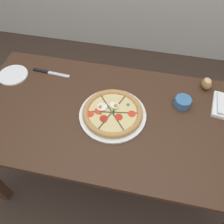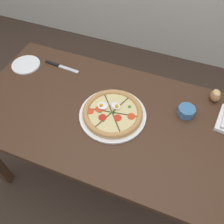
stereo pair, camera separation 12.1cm
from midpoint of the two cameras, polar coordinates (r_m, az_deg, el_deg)
name	(u,v)px [view 1 (the left image)]	position (r m, az deg, el deg)	size (l,w,h in m)	color
ground_plane	(112,172)	(1.86, -1.80, -14.42)	(12.00, 12.00, 0.00)	#3D2D23
dining_table	(113,126)	(1.31, -2.48, -3.51)	(1.51, 0.76, 0.72)	#422819
pizza	(112,113)	(1.22, -2.85, -0.46)	(0.35, 0.35, 0.05)	white
ramekin_bowl	(183,102)	(1.30, 14.15, 2.23)	(0.09, 0.09, 0.05)	teal
bread_piece_near	(207,83)	(1.42, 19.58, 6.34)	(0.07, 0.08, 0.06)	#A3703D
knife_main	(51,73)	(1.50, -16.82, 8.89)	(0.24, 0.03, 0.01)	silver
side_saucer	(13,75)	(1.57, -24.79, 7.95)	(0.17, 0.17, 0.01)	white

